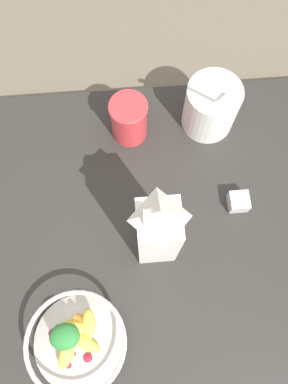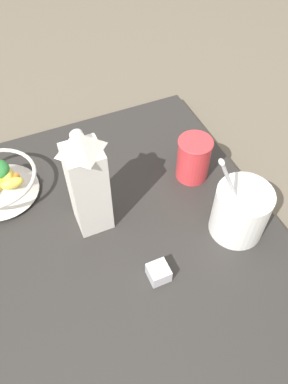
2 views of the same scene
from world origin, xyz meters
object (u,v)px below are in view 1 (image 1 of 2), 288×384
at_px(milk_carton, 158,231).
at_px(yogurt_tub, 211,106).
at_px(fruit_bowl, 77,342).
at_px(drinking_cup, 129,119).
at_px(spice_jar, 238,202).

xyz_separation_m(milk_carton, yogurt_tub, (-0.31, 0.16, -0.07)).
bearing_deg(fruit_bowl, milk_carton, 137.12).
relative_size(fruit_bowl, milk_carton, 0.71).
bearing_deg(drinking_cup, milk_carton, 7.47).
xyz_separation_m(yogurt_tub, spice_jar, (0.23, 0.04, -0.06)).
height_order(fruit_bowl, milk_carton, milk_carton).
xyz_separation_m(milk_carton, spice_jar, (-0.08, 0.20, -0.13)).
height_order(fruit_bowl, yogurt_tub, yogurt_tub).
relative_size(milk_carton, spice_jar, 6.37).
height_order(yogurt_tub, spice_jar, yogurt_tub).
xyz_separation_m(drinking_cup, spice_jar, (0.21, 0.24, -0.05)).
xyz_separation_m(fruit_bowl, drinking_cup, (-0.49, 0.14, 0.02)).
distance_m(milk_carton, drinking_cup, 0.31).
bearing_deg(milk_carton, yogurt_tub, 152.68).
relative_size(milk_carton, yogurt_tub, 1.11).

